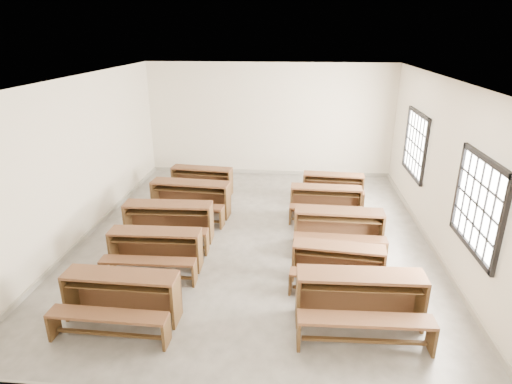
# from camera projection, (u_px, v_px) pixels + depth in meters

# --- Properties ---
(room) EXTENTS (8.50, 8.50, 3.20)m
(room) POSITION_uv_depth(u_px,v_px,m) (261.00, 136.00, 8.07)
(room) COLOR gray
(room) RESTS_ON ground
(desk_set_0) EXTENTS (1.67, 0.89, 0.74)m
(desk_set_0) POSITION_uv_depth(u_px,v_px,m) (121.00, 295.00, 6.16)
(desk_set_0) COLOR brown
(desk_set_0) RESTS_ON ground
(desk_set_1) EXTENTS (1.63, 0.87, 0.72)m
(desk_set_1) POSITION_uv_depth(u_px,v_px,m) (155.00, 247.00, 7.53)
(desk_set_1) COLOR brown
(desk_set_1) RESTS_ON ground
(desk_set_2) EXTENTS (1.77, 0.96, 0.79)m
(desk_set_2) POSITION_uv_depth(u_px,v_px,m) (168.00, 220.00, 8.55)
(desk_set_2) COLOR brown
(desk_set_2) RESTS_ON ground
(desk_set_3) EXTENTS (1.85, 1.06, 0.80)m
(desk_set_3) POSITION_uv_depth(u_px,v_px,m) (190.00, 196.00, 9.72)
(desk_set_3) COLOR brown
(desk_set_3) RESTS_ON ground
(desk_set_4) EXTENTS (1.63, 0.96, 0.70)m
(desk_set_4) POSITION_uv_depth(u_px,v_px,m) (202.00, 179.00, 11.04)
(desk_set_4) COLOR brown
(desk_set_4) RESTS_ON ground
(desk_set_5) EXTENTS (1.82, 0.98, 0.81)m
(desk_set_5) POSITION_uv_depth(u_px,v_px,m) (360.00, 297.00, 6.05)
(desk_set_5) COLOR brown
(desk_set_5) RESTS_ON ground
(desk_set_6) EXTENTS (1.58, 0.94, 0.68)m
(desk_set_6) POSITION_uv_depth(u_px,v_px,m) (338.00, 262.00, 7.10)
(desk_set_6) COLOR brown
(desk_set_6) RESTS_ON ground
(desk_set_7) EXTENTS (1.73, 0.93, 0.77)m
(desk_set_7) POSITION_uv_depth(u_px,v_px,m) (338.00, 226.00, 8.27)
(desk_set_7) COLOR brown
(desk_set_7) RESTS_ON ground
(desk_set_8) EXTENTS (1.61, 0.88, 0.71)m
(desk_set_8) POSITION_uv_depth(u_px,v_px,m) (326.00, 200.00, 9.67)
(desk_set_8) COLOR brown
(desk_set_8) RESTS_ON ground
(desk_set_9) EXTENTS (1.54, 0.88, 0.67)m
(desk_set_9) POSITION_uv_depth(u_px,v_px,m) (333.00, 185.00, 10.66)
(desk_set_9) COLOR brown
(desk_set_9) RESTS_ON ground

